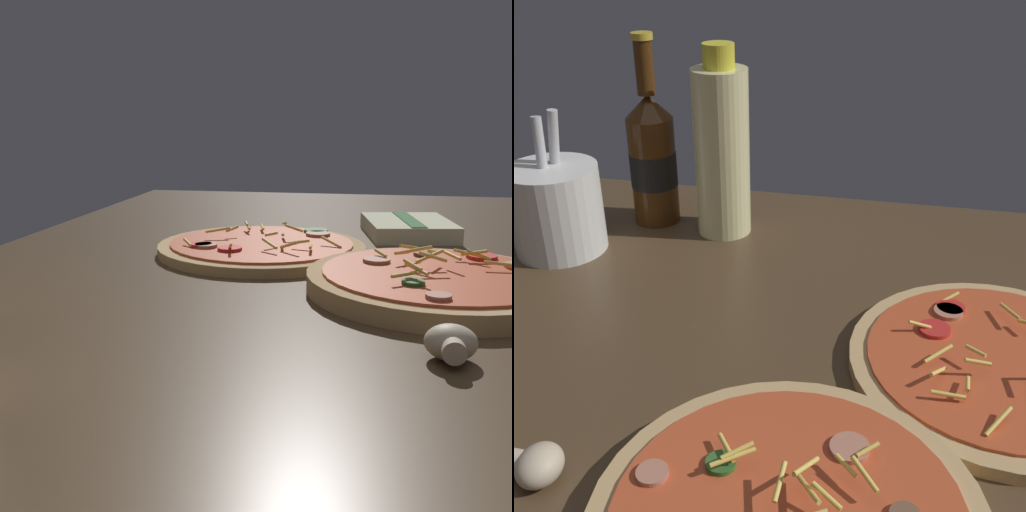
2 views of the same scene
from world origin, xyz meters
TOP-DOWN VIEW (x-y plane):
  - counter_slab at (0.00, 0.00)cm, footprint 160.00×90.00cm
  - pizza_far at (15.58, 8.25)cm, footprint 27.19×27.19cm
  - beer_bottle at (-26.43, 32.62)cm, footprint 6.07×6.07cm
  - oil_bottle at (-16.68, 31.32)cm, footprint 6.84×6.84cm
  - mushroom_left at (-18.78, -11.87)cm, footprint 4.16×3.96cm
  - utensil_crock at (-34.97, 22.20)cm, footprint 10.99×10.99cm

SIDE VIEW (x-z plane):
  - counter_slab at x=0.00cm, z-range 0.00..2.50cm
  - pizza_far at x=15.58cm, z-range 1.35..5.18cm
  - mushroom_left at x=-18.78cm, z-range 2.50..5.27cm
  - utensil_crock at x=-34.97cm, z-range -0.57..16.43cm
  - beer_bottle at x=-26.43cm, z-range -0.82..23.47cm
  - oil_bottle at x=-16.68cm, z-range 1.55..25.21cm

